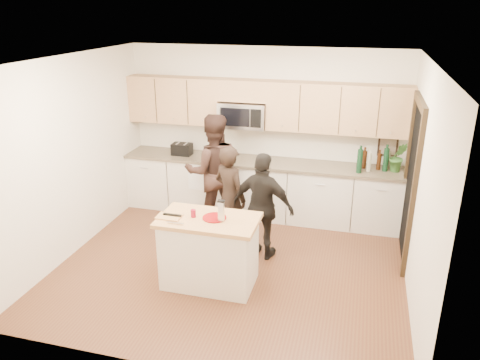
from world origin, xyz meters
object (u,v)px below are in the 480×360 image
(island, at_px, (209,251))
(toaster, at_px, (182,149))
(woman_left, at_px, (230,197))
(woman_right, at_px, (263,207))
(woman_center, at_px, (213,171))

(island, distance_m, toaster, 2.53)
(woman_left, distance_m, woman_right, 0.56)
(island, relative_size, woman_center, 0.67)
(island, bearing_deg, woman_right, 59.22)
(toaster, bearing_deg, woman_right, -38.39)
(toaster, xyz_separation_m, woman_left, (1.16, -1.12, -0.28))
(toaster, height_order, woman_left, woman_left)
(island, bearing_deg, toaster, 118.65)
(island, xyz_separation_m, toaster, (-1.19, 2.16, 0.58))
(island, distance_m, woman_right, 1.01)
(woman_right, bearing_deg, toaster, -25.72)
(woman_left, distance_m, woman_center, 0.74)
(woman_right, bearing_deg, island, 72.01)
(island, xyz_separation_m, woman_right, (0.49, 0.83, 0.30))
(toaster, relative_size, woman_center, 0.18)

